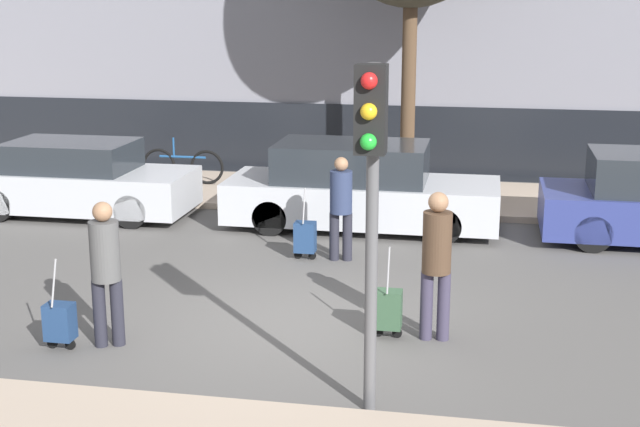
{
  "coord_description": "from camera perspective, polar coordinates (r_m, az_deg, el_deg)",
  "views": [
    {
      "loc": [
        2.28,
        -10.27,
        4.01
      ],
      "look_at": [
        -0.01,
        1.8,
        0.95
      ],
      "focal_mm": 50.0,
      "sensor_mm": 36.0,
      "label": 1
    }
  ],
  "objects": [
    {
      "name": "trolley_left",
      "position": [
        10.72,
        -16.32,
        -6.67
      ],
      "size": [
        0.34,
        0.29,
        1.09
      ],
      "color": "navy",
      "rests_on": "ground_plane"
    },
    {
      "name": "traffic_light",
      "position": [
        8.12,
        3.29,
        2.78
      ],
      "size": [
        0.28,
        0.47,
        3.4
      ],
      "color": "#515154",
      "rests_on": "ground_plane"
    },
    {
      "name": "parked_car_0",
      "position": [
        16.99,
        -15.16,
        2.06
      ],
      "size": [
        4.09,
        1.71,
        1.37
      ],
      "color": "#B7BABF",
      "rests_on": "ground_plane"
    },
    {
      "name": "parked_car_1",
      "position": [
        15.49,
        2.51,
        1.59
      ],
      "size": [
        4.7,
        1.77,
        1.49
      ],
      "color": "#B7BABF",
      "rests_on": "ground_plane"
    },
    {
      "name": "trolley_center",
      "position": [
        13.68,
        -0.96,
        -1.52
      ],
      "size": [
        0.34,
        0.29,
        1.13
      ],
      "color": "navy",
      "rests_on": "ground_plane"
    },
    {
      "name": "pedestrian_right",
      "position": [
        10.44,
        7.47,
        -2.75
      ],
      "size": [
        0.35,
        0.34,
        1.79
      ],
      "rotation": [
        0.0,
        0.0,
        0.07
      ],
      "color": "#383347",
      "rests_on": "ground_plane"
    },
    {
      "name": "trolley_right",
      "position": [
        10.66,
        4.38,
        -6.14
      ],
      "size": [
        0.34,
        0.29,
        1.12
      ],
      "color": "#335138",
      "rests_on": "ground_plane"
    },
    {
      "name": "parked_bicycle",
      "position": [
        18.82,
        -8.77,
        3.04
      ],
      "size": [
        1.77,
        0.06,
        0.96
      ],
      "color": "black",
      "rests_on": "sidewalk_far"
    },
    {
      "name": "pedestrian_center",
      "position": [
        13.5,
        1.35,
        0.7
      ],
      "size": [
        0.35,
        0.34,
        1.61
      ],
      "rotation": [
        0.0,
        0.0,
        0.11
      ],
      "color": "#23232D",
      "rests_on": "ground_plane"
    },
    {
      "name": "sidewalk_far",
      "position": [
        17.86,
        3.17,
        1.18
      ],
      "size": [
        28.0,
        3.0,
        0.12
      ],
      "color": "tan",
      "rests_on": "ground_plane"
    },
    {
      "name": "ground_plane",
      "position": [
        11.26,
        -1.65,
        -6.88
      ],
      "size": [
        80.0,
        80.0,
        0.0
      ],
      "primitive_type": "plane",
      "color": "#565451"
    },
    {
      "name": "pedestrian_left",
      "position": [
        10.47,
        -13.56,
        -3.23
      ],
      "size": [
        0.34,
        0.34,
        1.72
      ],
      "rotation": [
        0.0,
        0.0,
        0.38
      ],
      "color": "#23232D",
      "rests_on": "ground_plane"
    }
  ]
}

